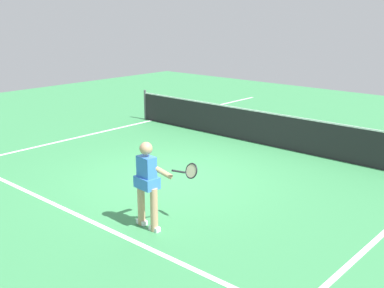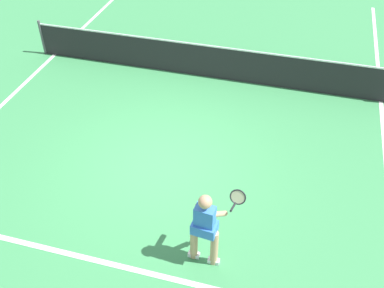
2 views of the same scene
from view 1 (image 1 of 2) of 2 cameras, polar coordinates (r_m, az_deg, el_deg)
ground_plane at (r=10.76m, az=-2.31°, el=-4.11°), size 28.12×28.12×0.00m
service_line_marking at (r=9.19m, az=-13.93°, el=-8.15°), size 9.22×0.10×0.01m
sideline_left_marking at (r=14.21m, az=-15.82°, el=0.25°), size 0.10×19.63×0.01m
sideline_right_marking at (r=8.49m, az=21.16°, el=-10.85°), size 0.10×19.63×0.01m
court_net at (r=13.44m, az=8.75°, el=1.90°), size 9.90×0.08×1.03m
tennis_player at (r=8.13m, az=-5.25°, el=-4.52°), size 0.83×0.92×1.55m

